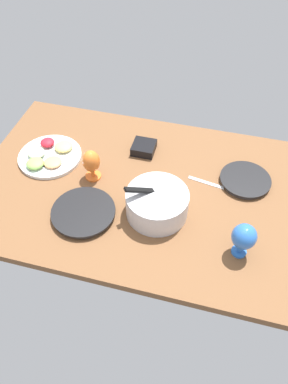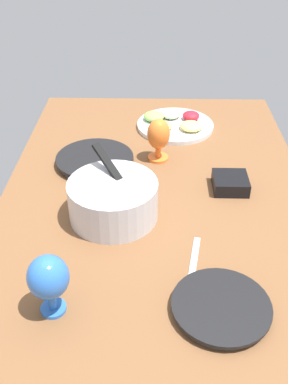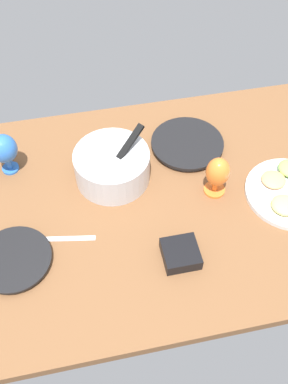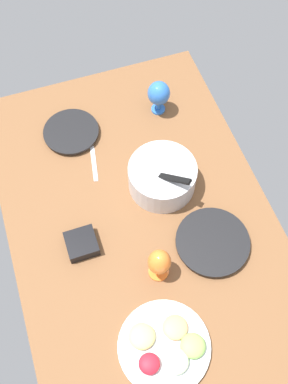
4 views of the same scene
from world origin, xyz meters
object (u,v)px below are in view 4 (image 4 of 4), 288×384
dinner_plate_left (71,132)px  hurricane_glass_blue (159,94)px  mixing_bowl (162,176)px  square_bowl_black (82,243)px  fruit_platter (165,347)px  hurricane_glass_orange (159,263)px  dinner_plate_right (212,242)px

dinner_plate_left → hurricane_glass_blue: hurricane_glass_blue is taller
mixing_bowl → hurricane_glass_blue: (-37.64, 11.85, 4.12)cm
hurricane_glass_blue → square_bowl_black: size_ratio=1.45×
mixing_bowl → fruit_platter: mixing_bowl is taller
mixing_bowl → square_bowl_black: mixing_bowl is taller
dinner_plate_left → hurricane_glass_orange: bearing=11.8°
dinner_plate_right → square_bowl_black: 50.32cm
dinner_plate_right → fruit_platter: 43.15cm
mixing_bowl → fruit_platter: bearing=-18.7°
dinner_plate_left → dinner_plate_right: size_ratio=0.85×
hurricane_glass_orange → hurricane_glass_blue: hurricane_glass_blue is taller
hurricane_glass_blue → mixing_bowl: bearing=-17.5°
mixing_bowl → hurricane_glass_orange: size_ratio=1.68×
mixing_bowl → fruit_platter: 65.50cm
square_bowl_black → hurricane_glass_blue: bearing=136.9°
dinner_plate_right → fruit_platter: size_ratio=0.89×
fruit_platter → square_bowl_black: 49.09cm
hurricane_glass_blue → square_bowl_black: (53.62, -50.26, -8.19)cm
dinner_plate_left → hurricane_glass_orange: size_ratio=1.50×
dinner_plate_right → hurricane_glass_orange: bearing=-80.5°
dinner_plate_left → hurricane_glass_orange: 74.40cm
fruit_platter → dinner_plate_left: bearing=-175.3°
mixing_bowl → square_bowl_black: bearing=-67.4°
mixing_bowl → hurricane_glass_blue: 39.68cm
fruit_platter → square_bowl_black: (-45.88, -17.43, 0.75)cm
dinner_plate_left → fruit_platter: fruit_platter is taller
dinner_plate_right → hurricane_glass_blue: (-68.96, 2.34, 9.28)cm
dinner_plate_right → square_bowl_black: (-15.34, -47.92, 1.09)cm
dinner_plate_right → hurricane_glass_blue: size_ratio=1.70×
dinner_plate_right → hurricane_glass_blue: bearing=178.1°
dinner_plate_left → square_bowl_black: (53.06, -9.30, 1.29)cm
fruit_platter → hurricane_glass_orange: bearing=165.2°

